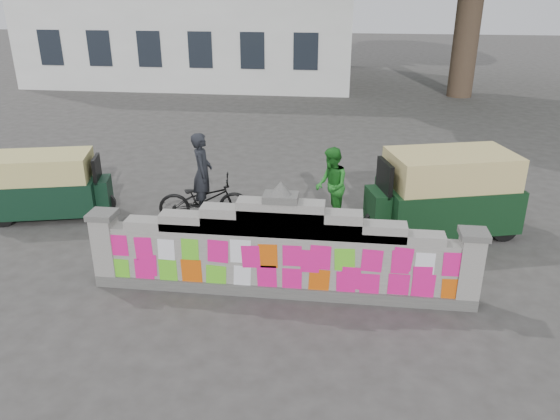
% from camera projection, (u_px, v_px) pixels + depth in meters
% --- Properties ---
extents(ground, '(100.00, 100.00, 0.00)m').
position_uv_depth(ground, '(281.00, 292.00, 9.28)').
color(ground, '#383533').
rests_on(ground, ground).
extents(parapet_wall, '(6.48, 0.44, 2.01)m').
position_uv_depth(parapet_wall, '(281.00, 253.00, 8.98)').
color(parapet_wall, '#4C4C49').
rests_on(parapet_wall, ground).
extents(cyclist_bike, '(2.05, 1.05, 1.03)m').
position_uv_depth(cyclist_bike, '(204.00, 199.00, 11.84)').
color(cyclist_bike, black).
rests_on(cyclist_bike, ground).
extents(cyclist_rider, '(0.53, 0.71, 1.74)m').
position_uv_depth(cyclist_rider, '(203.00, 184.00, 11.70)').
color(cyclist_rider, black).
rests_on(cyclist_rider, ground).
extents(pedestrian, '(0.78, 0.92, 1.67)m').
position_uv_depth(pedestrian, '(331.00, 186.00, 11.69)').
color(pedestrian, '#228025').
rests_on(pedestrian, ground).
extents(rickshaw_left, '(2.66, 1.71, 1.43)m').
position_uv_depth(rickshaw_left, '(48.00, 184.00, 12.05)').
color(rickshaw_left, black).
rests_on(rickshaw_left, ground).
extents(rickshaw_right, '(3.22, 2.13, 1.73)m').
position_uv_depth(rickshaw_right, '(444.00, 192.00, 11.19)').
color(rickshaw_right, black).
rests_on(rickshaw_right, ground).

